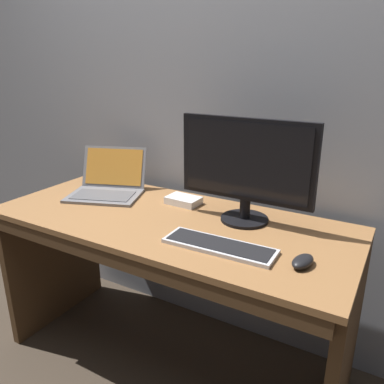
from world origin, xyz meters
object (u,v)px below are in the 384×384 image
(laptop_space_gray, at_px, (107,186))
(external_monitor, at_px, (246,167))
(wired_keyboard, at_px, (219,246))
(computer_mouse, at_px, (303,261))
(external_drive_box, at_px, (184,200))

(laptop_space_gray, bearing_deg, external_monitor, 1.48)
(laptop_space_gray, distance_m, wired_keyboard, 0.80)
(computer_mouse, bearing_deg, wired_keyboard, -164.73)
(wired_keyboard, xyz_separation_m, computer_mouse, (0.30, 0.02, 0.01))
(laptop_space_gray, xyz_separation_m, external_drive_box, (0.41, 0.07, -0.02))
(laptop_space_gray, relative_size, computer_mouse, 4.08)
(laptop_space_gray, distance_m, computer_mouse, 1.08)
(wired_keyboard, bearing_deg, external_monitor, 94.15)
(external_drive_box, bearing_deg, computer_mouse, -25.26)
(computer_mouse, bearing_deg, external_monitor, 152.98)
(external_monitor, xyz_separation_m, computer_mouse, (0.32, -0.25, -0.22))
(computer_mouse, xyz_separation_m, external_drive_box, (-0.65, 0.31, -0.00))
(computer_mouse, bearing_deg, laptop_space_gray, 178.93)
(external_monitor, distance_m, computer_mouse, 0.46)
(external_drive_box, bearing_deg, wired_keyboard, -42.98)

